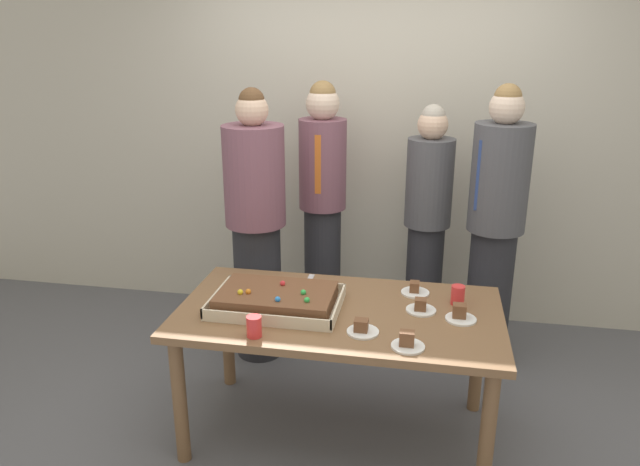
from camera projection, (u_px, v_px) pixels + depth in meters
ground_plane at (338, 432)px, 3.26m from camera, size 12.00×12.00×0.00m
interior_back_panel at (375, 113)px, 4.27m from camera, size 8.00×0.12×3.00m
party_table at (339, 326)px, 3.05m from camera, size 1.62×0.87×0.73m
sheet_cake at (277, 299)px, 3.04m from camera, size 0.64×0.44×0.12m
plated_slice_near_left at (460, 315)px, 2.92m from camera, size 0.15×0.15×0.08m
plated_slice_near_right at (415, 290)px, 3.21m from camera, size 0.15×0.15×0.06m
plated_slice_far_left at (407, 342)px, 2.66m from camera, size 0.15×0.15×0.08m
plated_slice_far_right at (362, 329)px, 2.79m from camera, size 0.15×0.15×0.07m
plated_slice_center_front at (421, 308)px, 3.00m from camera, size 0.15×0.15×0.07m
drink_cup_nearest at (254, 326)px, 2.75m from camera, size 0.07×0.07×0.10m
drink_cup_middle at (458, 295)px, 3.07m from camera, size 0.07×0.07×0.10m
cake_server_utensil at (309, 282)px, 3.35m from camera, size 0.03×0.20×0.01m
person_serving_front at (256, 225)px, 3.78m from camera, size 0.38×0.38×1.75m
person_green_shirt_behind at (323, 205)px, 4.09m from camera, size 0.32×0.32×1.76m
person_striped_tie_right at (495, 226)px, 3.68m from camera, size 0.35×0.35×1.78m
person_far_right_suit at (427, 224)px, 3.95m from camera, size 0.30×0.30×1.63m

